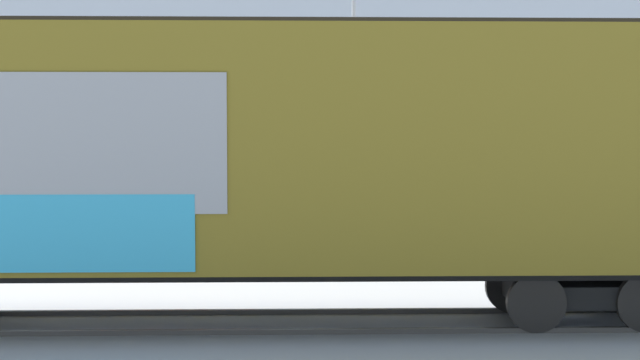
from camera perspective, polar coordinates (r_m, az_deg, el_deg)
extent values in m
plane|color=#B2B5BC|center=(13.83, -9.27, -9.65)|extent=(260.00, 260.00, 0.00)
cube|color=#4C4742|center=(13.04, -5.67, -10.23)|extent=(59.99, 1.00, 0.08)
cube|color=#4C4742|center=(14.44, -5.25, -8.91)|extent=(59.99, 1.00, 0.08)
cube|color=olive|center=(13.41, -5.52, 2.18)|extent=(16.75, 3.34, 3.61)
cube|color=#2D2823|center=(13.52, -5.56, 10.37)|extent=(15.87, 0.64, 0.24)
cube|color=#999999|center=(12.15, -15.01, 2.41)|extent=(3.68, 0.08, 1.99)
cube|color=#33A5CC|center=(12.23, -15.03, -3.52)|extent=(2.81, 0.07, 1.10)
cube|color=black|center=(13.58, -5.47, -5.89)|extent=(16.39, 1.95, 0.20)
cube|color=black|center=(14.34, 16.97, -7.20)|extent=(2.12, 1.42, 0.36)
cylinder|color=black|center=(13.43, 14.47, -8.09)|extent=(0.92, 0.13, 0.92)
cylinder|color=black|center=(14.79, 12.92, -7.03)|extent=(0.92, 0.13, 0.92)
cylinder|color=black|center=(15.30, 19.14, -6.79)|extent=(0.92, 0.13, 0.92)
cylinder|color=silver|center=(23.76, 2.30, 6.01)|extent=(0.12, 0.12, 8.48)
cube|color=silver|center=(87.35, -3.46, 5.66)|extent=(142.42, 43.94, 13.79)
cube|color=#B21E1E|center=(20.08, -10.26, -3.76)|extent=(4.91, 2.28, 0.67)
cube|color=#2D333D|center=(20.03, -10.55, -1.90)|extent=(2.52, 1.86, 0.63)
cylinder|color=black|center=(20.65, -5.31, -4.47)|extent=(0.66, 0.28, 0.64)
cylinder|color=black|center=(18.96, -6.10, -5.16)|extent=(0.66, 0.28, 0.64)
cylinder|color=black|center=(21.37, -13.93, -4.29)|extent=(0.66, 0.28, 0.64)
cylinder|color=black|center=(19.75, -15.42, -4.92)|extent=(0.66, 0.28, 0.64)
cube|color=#9E8966|center=(19.61, 5.15, -3.81)|extent=(4.23, 1.91, 0.73)
cube|color=#2D333D|center=(19.52, 4.69, -1.78)|extent=(1.79, 1.71, 0.67)
cylinder|color=black|center=(20.76, 8.77, -4.45)|extent=(0.64, 0.22, 0.64)
cylinder|color=black|center=(19.02, 9.80, -5.16)|extent=(0.64, 0.22, 0.64)
cylinder|color=black|center=(20.42, 0.82, -4.55)|extent=(0.64, 0.22, 0.64)
cylinder|color=black|center=(18.65, 1.10, -5.28)|extent=(0.64, 0.22, 0.64)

